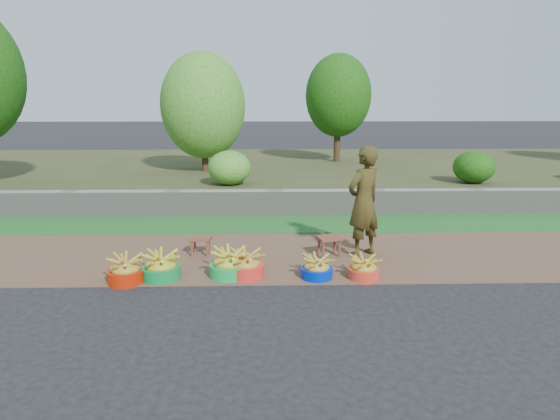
{
  "coord_description": "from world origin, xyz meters",
  "views": [
    {
      "loc": [
        -0.15,
        -5.91,
        2.39
      ],
      "look_at": [
        0.03,
        1.3,
        0.75
      ],
      "focal_mm": 30.0,
      "sensor_mm": 36.0,
      "label": 1
    }
  ],
  "objects_px": {
    "basin_e": "(317,269)",
    "basin_f": "(364,269)",
    "stool_right": "(329,241)",
    "vendor_woman": "(364,202)",
    "basin_a": "(126,271)",
    "stool_left": "(201,241)",
    "basin_c": "(229,265)",
    "basin_b": "(161,267)",
    "basin_d": "(245,265)"
  },
  "relations": [
    {
      "from": "basin_b",
      "to": "basin_e",
      "type": "height_order",
      "value": "basin_b"
    },
    {
      "from": "basin_e",
      "to": "basin_f",
      "type": "bearing_deg",
      "value": -2.86
    },
    {
      "from": "basin_c",
      "to": "basin_b",
      "type": "bearing_deg",
      "value": -176.15
    },
    {
      "from": "basin_f",
      "to": "stool_right",
      "type": "distance_m",
      "value": 1.04
    },
    {
      "from": "basin_d",
      "to": "vendor_woman",
      "type": "bearing_deg",
      "value": 25.87
    },
    {
      "from": "basin_c",
      "to": "stool_right",
      "type": "distance_m",
      "value": 1.74
    },
    {
      "from": "basin_e",
      "to": "vendor_woman",
      "type": "relative_size",
      "value": 0.25
    },
    {
      "from": "basin_a",
      "to": "stool_left",
      "type": "distance_m",
      "value": 1.42
    },
    {
      "from": "basin_b",
      "to": "basin_e",
      "type": "xyz_separation_m",
      "value": [
        2.16,
        -0.03,
        -0.03
      ]
    },
    {
      "from": "basin_c",
      "to": "vendor_woman",
      "type": "distance_m",
      "value": 2.34
    },
    {
      "from": "basin_a",
      "to": "vendor_woman",
      "type": "xyz_separation_m",
      "value": [
        3.45,
        1.03,
        0.73
      ]
    },
    {
      "from": "basin_f",
      "to": "stool_right",
      "type": "bearing_deg",
      "value": 110.42
    },
    {
      "from": "stool_left",
      "to": "basin_d",
      "type": "bearing_deg",
      "value": -51.9
    },
    {
      "from": "basin_e",
      "to": "basin_f",
      "type": "height_order",
      "value": "basin_e"
    },
    {
      "from": "basin_c",
      "to": "basin_f",
      "type": "bearing_deg",
      "value": -3.71
    },
    {
      "from": "basin_b",
      "to": "stool_right",
      "type": "xyz_separation_m",
      "value": [
        2.46,
        0.91,
        0.09
      ]
    },
    {
      "from": "basin_a",
      "to": "vendor_woman",
      "type": "distance_m",
      "value": 3.67
    },
    {
      "from": "basin_e",
      "to": "stool_right",
      "type": "height_order",
      "value": "stool_right"
    },
    {
      "from": "basin_c",
      "to": "stool_right",
      "type": "height_order",
      "value": "basin_c"
    },
    {
      "from": "stool_right",
      "to": "basin_e",
      "type": "bearing_deg",
      "value": -107.27
    },
    {
      "from": "basin_d",
      "to": "basin_f",
      "type": "xyz_separation_m",
      "value": [
        1.65,
        -0.11,
        -0.03
      ]
    },
    {
      "from": "stool_right",
      "to": "vendor_woman",
      "type": "distance_m",
      "value": 0.82
    },
    {
      "from": "basin_d",
      "to": "stool_right",
      "type": "relative_size",
      "value": 1.25
    },
    {
      "from": "basin_d",
      "to": "stool_left",
      "type": "distance_m",
      "value": 1.23
    },
    {
      "from": "basin_f",
      "to": "vendor_woman",
      "type": "xyz_separation_m",
      "value": [
        0.17,
        1.0,
        0.75
      ]
    },
    {
      "from": "basin_a",
      "to": "stool_left",
      "type": "bearing_deg",
      "value": 52.16
    },
    {
      "from": "stool_right",
      "to": "basin_d",
      "type": "bearing_deg",
      "value": -146.33
    },
    {
      "from": "basin_e",
      "to": "vendor_woman",
      "type": "distance_m",
      "value": 1.47
    },
    {
      "from": "basin_a",
      "to": "basin_c",
      "type": "distance_m",
      "value": 1.4
    },
    {
      "from": "basin_f",
      "to": "vendor_woman",
      "type": "distance_m",
      "value": 1.26
    },
    {
      "from": "basin_a",
      "to": "basin_b",
      "type": "distance_m",
      "value": 0.47
    },
    {
      "from": "basin_e",
      "to": "stool_right",
      "type": "distance_m",
      "value": 0.99
    },
    {
      "from": "basin_a",
      "to": "vendor_woman",
      "type": "relative_size",
      "value": 0.29
    },
    {
      "from": "basin_e",
      "to": "basin_d",
      "type": "bearing_deg",
      "value": 175.44
    },
    {
      "from": "basin_b",
      "to": "stool_right",
      "type": "height_order",
      "value": "basin_b"
    },
    {
      "from": "basin_e",
      "to": "basin_f",
      "type": "distance_m",
      "value": 0.65
    },
    {
      "from": "basin_e",
      "to": "stool_right",
      "type": "relative_size",
      "value": 1.05
    },
    {
      "from": "basin_d",
      "to": "basin_e",
      "type": "xyz_separation_m",
      "value": [
        1.0,
        -0.08,
        -0.03
      ]
    },
    {
      "from": "stool_left",
      "to": "vendor_woman",
      "type": "height_order",
      "value": "vendor_woman"
    },
    {
      "from": "stool_left",
      "to": "stool_right",
      "type": "relative_size",
      "value": 0.85
    },
    {
      "from": "stool_left",
      "to": "vendor_woman",
      "type": "xyz_separation_m",
      "value": [
        2.58,
        -0.08,
        0.64
      ]
    },
    {
      "from": "stool_right",
      "to": "vendor_woman",
      "type": "height_order",
      "value": "vendor_woman"
    },
    {
      "from": "basin_d",
      "to": "stool_left",
      "type": "height_order",
      "value": "basin_d"
    },
    {
      "from": "basin_c",
      "to": "stool_left",
      "type": "distance_m",
      "value": 1.09
    },
    {
      "from": "basin_b",
      "to": "basin_d",
      "type": "height_order",
      "value": "basin_b"
    },
    {
      "from": "stool_left",
      "to": "stool_right",
      "type": "height_order",
      "value": "stool_right"
    },
    {
      "from": "basin_d",
      "to": "basin_c",
      "type": "bearing_deg",
      "value": 177.53
    },
    {
      "from": "basin_e",
      "to": "basin_c",
      "type": "bearing_deg",
      "value": 175.83
    },
    {
      "from": "basin_a",
      "to": "basin_e",
      "type": "xyz_separation_m",
      "value": [
        2.62,
        0.07,
        -0.02
      ]
    },
    {
      "from": "basin_a",
      "to": "basin_e",
      "type": "bearing_deg",
      "value": 1.55
    }
  ]
}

